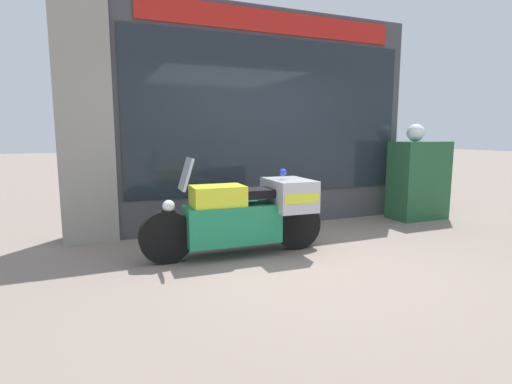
% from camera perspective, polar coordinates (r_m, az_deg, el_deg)
% --- Properties ---
extents(ground_plane, '(60.00, 60.00, 0.00)m').
position_cam_1_polar(ground_plane, '(4.77, 8.44, -9.58)').
color(ground_plane, gray).
extents(shop_building, '(5.49, 0.55, 3.34)m').
position_cam_1_polar(shop_building, '(6.22, -3.68, 10.31)').
color(shop_building, '#424247').
rests_on(shop_building, ground).
extents(window_display, '(4.33, 0.30, 2.09)m').
position_cam_1_polar(window_display, '(6.55, 1.39, -0.18)').
color(window_display, slate).
rests_on(window_display, ground).
extents(paramedic_motorcycle, '(2.26, 0.75, 1.20)m').
position_cam_1_polar(paramedic_motorcycle, '(4.83, -1.16, -2.84)').
color(paramedic_motorcycle, black).
rests_on(paramedic_motorcycle, ground).
extents(utility_cabinet, '(0.95, 0.54, 1.33)m').
position_cam_1_polar(utility_cabinet, '(7.42, 22.19, 1.56)').
color(utility_cabinet, '#235633').
rests_on(utility_cabinet, ground).
extents(white_helmet, '(0.29, 0.29, 0.29)m').
position_cam_1_polar(white_helmet, '(7.37, 21.84, 7.88)').
color(white_helmet, white).
rests_on(white_helmet, utility_cabinet).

